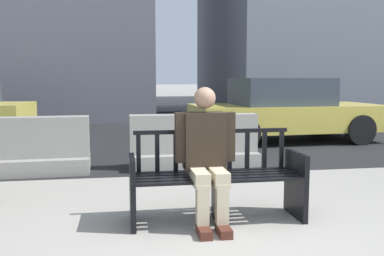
{
  "coord_description": "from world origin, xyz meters",
  "views": [
    {
      "loc": [
        -0.82,
        -3.35,
        1.39
      ],
      "look_at": [
        0.09,
        2.15,
        0.75
      ],
      "focal_mm": 40.0,
      "sensor_mm": 36.0,
      "label": 1
    }
  ],
  "objects_px": {
    "street_bench": "(216,181)",
    "jersey_barrier_centre": "(194,146)",
    "jersey_barrier_left": "(19,151)",
    "car_taxi_near": "(285,110)",
    "seated_person": "(206,152)"
  },
  "relations": [
    {
      "from": "jersey_barrier_left",
      "to": "seated_person",
      "type": "bearing_deg",
      "value": -47.81
    },
    {
      "from": "jersey_barrier_centre",
      "to": "street_bench",
      "type": "bearing_deg",
      "value": -94.6
    },
    {
      "from": "jersey_barrier_left",
      "to": "car_taxi_near",
      "type": "distance_m",
      "value": 5.68
    },
    {
      "from": "jersey_barrier_centre",
      "to": "jersey_barrier_left",
      "type": "relative_size",
      "value": 0.99
    },
    {
      "from": "street_bench",
      "to": "jersey_barrier_centre",
      "type": "bearing_deg",
      "value": 85.4
    },
    {
      "from": "seated_person",
      "to": "jersey_barrier_centre",
      "type": "xyz_separation_m",
      "value": [
        0.32,
        2.59,
        -0.35
      ]
    },
    {
      "from": "jersey_barrier_centre",
      "to": "jersey_barrier_left",
      "type": "height_order",
      "value": "same"
    },
    {
      "from": "jersey_barrier_left",
      "to": "car_taxi_near",
      "type": "bearing_deg",
      "value": 26.56
    },
    {
      "from": "jersey_barrier_centre",
      "to": "jersey_barrier_left",
      "type": "distance_m",
      "value": 2.6
    },
    {
      "from": "street_bench",
      "to": "jersey_barrier_centre",
      "type": "height_order",
      "value": "street_bench"
    },
    {
      "from": "seated_person",
      "to": "jersey_barrier_centre",
      "type": "bearing_deg",
      "value": 83.02
    },
    {
      "from": "seated_person",
      "to": "car_taxi_near",
      "type": "distance_m",
      "value": 5.78
    },
    {
      "from": "car_taxi_near",
      "to": "seated_person",
      "type": "bearing_deg",
      "value": -118.87
    },
    {
      "from": "street_bench",
      "to": "jersey_barrier_centre",
      "type": "distance_m",
      "value": 2.55
    },
    {
      "from": "car_taxi_near",
      "to": "jersey_barrier_centre",
      "type": "bearing_deg",
      "value": -135.08
    }
  ]
}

